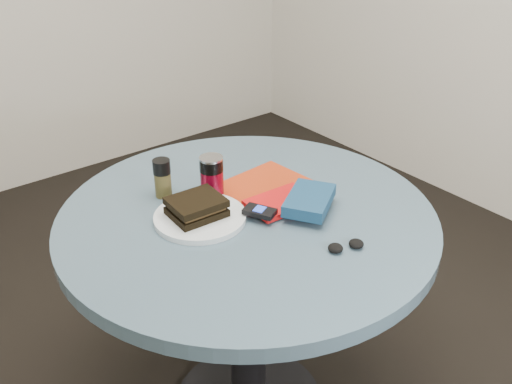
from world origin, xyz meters
TOP-DOWN VIEW (x-y plane):
  - table at (0.00, 0.00)m, footprint 1.00×1.00m
  - plate at (-0.12, 0.04)m, footprint 0.31×0.31m
  - sandwich at (-0.13, 0.05)m, footprint 0.14×0.12m
  - soda_can at (-0.03, 0.12)m, footprint 0.07×0.07m
  - pepper_grinder at (-0.13, 0.21)m, footprint 0.05×0.05m
  - magazine at (0.12, 0.09)m, footprint 0.27×0.21m
  - red_book at (0.09, -0.03)m, footprint 0.18×0.13m
  - novel at (0.13, -0.10)m, footprint 0.20×0.18m
  - mp3_player at (0.00, -0.05)m, footprint 0.08×0.09m
  - headphones at (0.08, -0.28)m, footprint 0.10×0.06m

SIDE VIEW (x-z plane):
  - table at x=0.00m, z-range 0.21..0.96m
  - magazine at x=0.12m, z-range 0.75..0.75m
  - plate at x=-0.12m, z-range 0.75..0.77m
  - headphones at x=0.08m, z-range 0.75..0.77m
  - red_book at x=0.09m, z-range 0.75..0.77m
  - mp3_player at x=0.00m, z-range 0.77..0.78m
  - novel at x=0.13m, z-range 0.77..0.80m
  - sandwich at x=-0.13m, z-range 0.77..0.81m
  - pepper_grinder at x=-0.13m, z-range 0.75..0.86m
  - soda_can at x=-0.03m, z-range 0.75..0.87m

